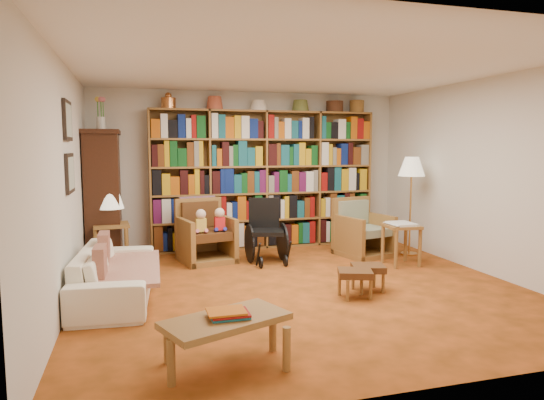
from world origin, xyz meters
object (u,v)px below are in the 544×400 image
object	(u,v)px
floor_lamp	(412,171)
side_table_papers	(401,232)
sofa	(116,273)
footstool_b	(368,270)
coffee_table	(226,324)
side_table_lamp	(112,233)
armchair_sage	(361,233)
wheelchair	(266,233)
armchair_leather	(205,235)
footstool_a	(355,275)

from	to	relation	value
floor_lamp	side_table_papers	distance (m)	1.08
sofa	footstool_b	distance (m)	2.79
footstool_b	coffee_table	world-z (taller)	coffee_table
floor_lamp	footstool_b	bearing A→B (deg)	-133.88
side_table_lamp	footstool_b	size ratio (longest dim) A/B	1.38
armchair_sage	wheelchair	world-z (taller)	wheelchair
side_table_lamp	coffee_table	size ratio (longest dim) A/B	0.57
footstool_b	side_table_papers	bearing A→B (deg)	44.56
wheelchair	floor_lamp	distance (m)	2.37
side_table_lamp	armchair_leather	world-z (taller)	armchair_leather
footstool_b	coffee_table	distance (m)	2.38
armchair_leather	coffee_table	bearing A→B (deg)	-95.58
footstool_b	floor_lamp	bearing A→B (deg)	46.12
sofa	armchair_leather	world-z (taller)	armchair_leather
footstool_a	side_table_lamp	bearing A→B (deg)	139.64
wheelchair	footstool_a	size ratio (longest dim) A/B	2.05
armchair_leather	coffee_table	distance (m)	3.48
wheelchair	floor_lamp	xyz separation A→B (m)	(2.20, -0.17, 0.87)
armchair_leather	sofa	bearing A→B (deg)	-128.24
floor_lamp	side_table_papers	size ratio (longest dim) A/B	2.50
side_table_lamp	wheelchair	bearing A→B (deg)	-8.85
sofa	wheelchair	xyz separation A→B (m)	(2.00, 1.17, 0.14)
side_table_papers	side_table_lamp	bearing A→B (deg)	164.83
armchair_sage	side_table_papers	size ratio (longest dim) A/B	1.46
footstool_a	coffee_table	world-z (taller)	coffee_table
sofa	armchair_sage	distance (m)	3.71
armchair_sage	side_table_lamp	bearing A→B (deg)	175.58
wheelchair	sofa	bearing A→B (deg)	-149.67
armchair_leather	footstool_b	distance (m)	2.56
sofa	armchair_sage	bearing A→B (deg)	-66.23
armchair_leather	coffee_table	xyz separation A→B (m)	(-0.34, -3.47, -0.04)
side_table_lamp	armchair_leather	size ratio (longest dim) A/B	0.65
side_table_lamp	coffee_table	xyz separation A→B (m)	(0.94, -3.47, -0.12)
armchair_sage	footstool_b	world-z (taller)	armchair_sage
side_table_lamp	footstool_a	xyz separation A→B (m)	(2.59, -2.20, -0.20)
footstool_a	wheelchair	bearing A→B (deg)	104.55
sofa	coffee_table	xyz separation A→B (m)	(0.84, -1.97, 0.06)
coffee_table	armchair_sage	bearing A→B (deg)	50.14
sofa	side_table_papers	size ratio (longest dim) A/B	3.13
wheelchair	footstool_a	world-z (taller)	wheelchair
coffee_table	footstool_b	bearing A→B (deg)	37.31
wheelchair	coffee_table	size ratio (longest dim) A/B	0.88
side_table_lamp	armchair_sage	size ratio (longest dim) A/B	0.68
side_table_papers	floor_lamp	bearing A→B (deg)	49.21
floor_lamp	footstool_a	bearing A→B (deg)	-135.20
wheelchair	coffee_table	distance (m)	3.35
side_table_papers	armchair_sage	bearing A→B (deg)	106.89
coffee_table	side_table_papers	bearing A→B (deg)	40.00
sofa	wheelchair	size ratio (longest dim) A/B	2.06
sofa	side_table_lamp	bearing A→B (deg)	8.39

